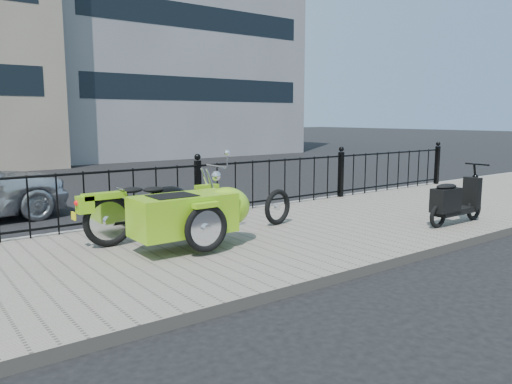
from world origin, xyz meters
TOP-DOWN VIEW (x-y plane):
  - ground at (0.00, 0.00)m, footprint 120.00×120.00m
  - sidewalk at (0.00, -0.50)m, footprint 30.00×3.80m
  - curb at (0.00, 1.44)m, footprint 30.00×0.10m
  - iron_fence at (0.00, 1.30)m, footprint 14.11×0.11m
  - motorcycle_sidecar at (-1.11, -0.41)m, footprint 2.28×1.48m
  - scooter at (2.89, -1.73)m, footprint 1.40×0.41m
  - spare_tire at (0.65, -0.07)m, footprint 0.57×0.18m

SIDE VIEW (x-z plane):
  - ground at x=0.00m, z-range 0.00..0.00m
  - sidewalk at x=0.00m, z-range 0.00..0.12m
  - curb at x=0.00m, z-range 0.00..0.12m
  - spare_tire at x=0.65m, z-range 0.12..0.69m
  - scooter at x=2.89m, z-range 0.01..0.96m
  - iron_fence at x=0.00m, z-range 0.05..1.12m
  - motorcycle_sidecar at x=-1.11m, z-range 0.10..1.09m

